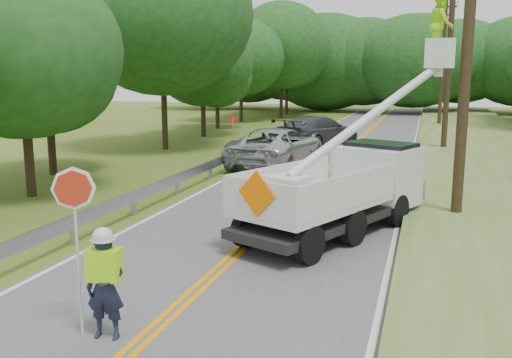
% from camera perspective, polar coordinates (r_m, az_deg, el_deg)
% --- Properties ---
extents(ground, '(140.00, 140.00, 0.00)m').
position_cam_1_polar(ground, '(9.21, -11.53, -16.01)').
color(ground, '#435A18').
rests_on(ground, ground).
extents(road, '(7.20, 96.00, 0.03)m').
position_cam_1_polar(road, '(21.94, 6.17, -0.11)').
color(road, '#4C4C4F').
rests_on(road, ground).
extents(guardrail, '(0.18, 48.00, 0.77)m').
position_cam_1_polar(guardrail, '(23.78, -2.92, 2.10)').
color(guardrail, '#9C9FA4').
rests_on(guardrail, ground).
extents(utility_poles, '(1.60, 43.30, 10.00)m').
position_cam_1_polar(utility_poles, '(24.23, 19.86, 12.84)').
color(utility_poles, black).
rests_on(utility_poles, ground).
extents(tall_grass_verge, '(7.00, 96.00, 0.30)m').
position_cam_1_polar(tall_grass_verge, '(21.75, 24.86, -0.78)').
color(tall_grass_verge, '#49672A').
rests_on(tall_grass_verge, ground).
extents(treeline_left, '(10.71, 53.93, 11.64)m').
position_cam_1_polar(treeline_left, '(39.62, -3.81, 13.52)').
color(treeline_left, '#332319').
rests_on(treeline_left, ground).
extents(treeline_horizon, '(56.97, 14.47, 11.59)m').
position_cam_1_polar(treeline_horizon, '(63.29, 14.85, 11.63)').
color(treeline_horizon, '#194216').
rests_on(treeline_horizon, ground).
extents(flagger, '(1.07, 0.49, 2.72)m').
position_cam_1_polar(flagger, '(9.03, -15.39, -9.90)').
color(flagger, '#191E33').
rests_on(flagger, road).
extents(bucket_truck, '(5.00, 6.54, 6.24)m').
position_cam_1_polar(bucket_truck, '(15.17, 10.64, 0.49)').
color(bucket_truck, black).
rests_on(bucket_truck, road).
extents(suv_silver, '(3.51, 6.54, 1.75)m').
position_cam_1_polar(suv_silver, '(25.10, 2.17, 3.35)').
color(suv_silver, '#B4B8BD').
rests_on(suv_silver, road).
extents(suv_darkgrey, '(4.66, 6.57, 1.77)m').
position_cam_1_polar(suv_darkgrey, '(32.12, 6.38, 4.92)').
color(suv_darkgrey, '#3F4047').
rests_on(suv_darkgrey, road).
extents(stop_sign_permanent, '(0.46, 0.15, 2.19)m').
position_cam_1_polar(stop_sign_permanent, '(27.17, -2.39, 5.03)').
color(stop_sign_permanent, '#9C9FA4').
rests_on(stop_sign_permanent, ground).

